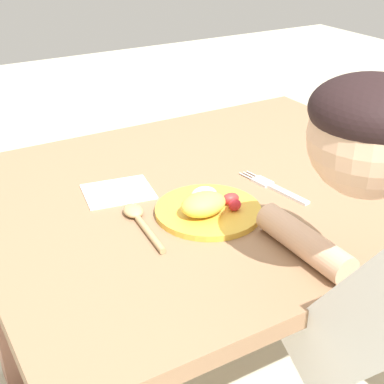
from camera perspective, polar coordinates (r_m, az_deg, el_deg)
name	(u,v)px	position (r m, az deg, el deg)	size (l,w,h in m)	color
dining_table	(219,231)	(1.30, 2.80, -4.12)	(1.07, 0.87, 0.67)	#8F6A4B
plate	(207,207)	(1.11, 1.61, -1.61)	(0.22, 0.22, 0.06)	gold
fork	(275,188)	(1.23, 8.60, 0.46)	(0.05, 0.20, 0.01)	silver
spoon	(139,218)	(1.09, -5.57, -2.74)	(0.04, 0.19, 0.02)	tan
napkin	(118,192)	(1.21, -7.69, 0.03)	(0.15, 0.12, 0.00)	white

